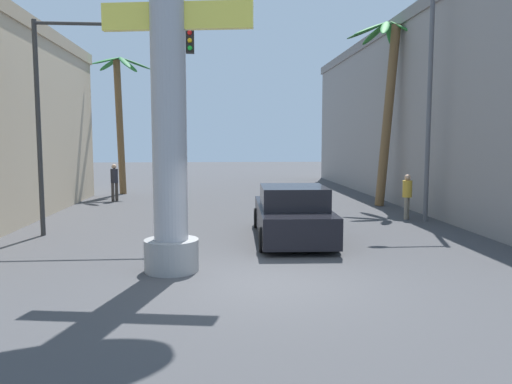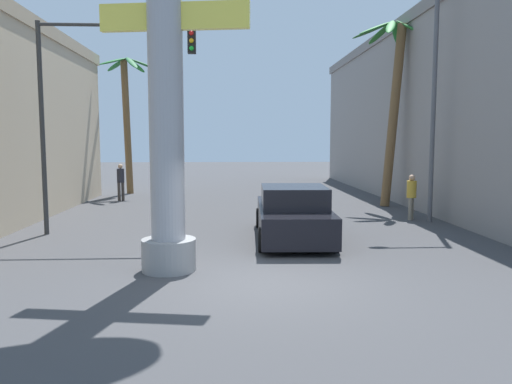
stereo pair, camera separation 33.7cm
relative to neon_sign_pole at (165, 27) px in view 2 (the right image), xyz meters
The scene contains 10 objects.
ground_plane 10.47m from the neon_sign_pole, 76.99° to the left, with size 91.51×91.51×0.00m, color #424244.
building_right 18.13m from the neon_sign_pole, 44.44° to the left, with size 8.18×28.48×8.27m.
neon_sign_pole is the anchor object (origin of this frame).
street_lamp 10.09m from the neon_sign_pole, 37.29° to the left, with size 2.25×0.28×7.94m.
traffic_light_mast 5.23m from the neon_sign_pole, 120.93° to the left, with size 5.32×0.32×6.32m.
car_lead 6.45m from the neon_sign_pole, 46.79° to the left, with size 2.23×5.13×1.56m.
palm_tree_far_left 16.57m from the neon_sign_pole, 104.14° to the left, with size 3.01×3.07×7.19m.
palm_tree_mid_right 13.36m from the neon_sign_pole, 51.52° to the left, with size 3.41×3.28×7.96m.
pedestrian_mid_right 11.11m from the neon_sign_pole, 40.15° to the left, with size 0.47×0.47×1.63m.
pedestrian_far_left 14.03m from the neon_sign_pole, 106.47° to the left, with size 0.48×0.48×1.74m.
Camera 2 is at (-0.70, -9.66, 2.85)m, focal length 35.00 mm.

